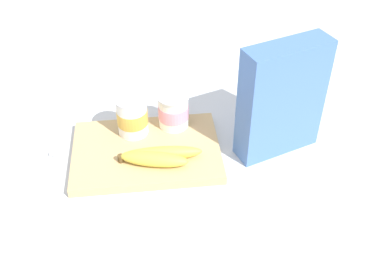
{
  "coord_description": "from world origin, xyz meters",
  "views": [
    {
      "loc": [
        0.01,
        -0.8,
        0.73
      ],
      "look_at": [
        0.11,
        0.0,
        0.07
      ],
      "focal_mm": 43.32,
      "sensor_mm": 36.0,
      "label": 1
    }
  ],
  "objects_px": {
    "yogurt_cup_front": "(132,116)",
    "banana_bunch": "(158,156)",
    "cereal_box": "(282,100)",
    "cutting_board": "(146,152)",
    "yogurt_cup_back": "(173,110)",
    "spoon": "(46,157)"
  },
  "relations": [
    {
      "from": "cutting_board",
      "to": "yogurt_cup_back",
      "type": "height_order",
      "value": "yogurt_cup_back"
    },
    {
      "from": "spoon",
      "to": "banana_bunch",
      "type": "bearing_deg",
      "value": -13.35
    },
    {
      "from": "banana_bunch",
      "to": "spoon",
      "type": "height_order",
      "value": "banana_bunch"
    },
    {
      "from": "banana_bunch",
      "to": "yogurt_cup_back",
      "type": "bearing_deg",
      "value": 70.07
    },
    {
      "from": "cutting_board",
      "to": "yogurt_cup_back",
      "type": "distance_m",
      "value": 0.12
    },
    {
      "from": "cereal_box",
      "to": "yogurt_cup_back",
      "type": "height_order",
      "value": "cereal_box"
    },
    {
      "from": "cereal_box",
      "to": "banana_bunch",
      "type": "xyz_separation_m",
      "value": [
        -0.28,
        -0.04,
        -0.1
      ]
    },
    {
      "from": "spoon",
      "to": "yogurt_cup_back",
      "type": "bearing_deg",
      "value": 12.52
    },
    {
      "from": "cereal_box",
      "to": "yogurt_cup_back",
      "type": "xyz_separation_m",
      "value": [
        -0.23,
        0.09,
        -0.07
      ]
    },
    {
      "from": "yogurt_cup_front",
      "to": "spoon",
      "type": "height_order",
      "value": "yogurt_cup_front"
    },
    {
      "from": "cutting_board",
      "to": "cereal_box",
      "type": "xyz_separation_m",
      "value": [
        0.3,
        -0.01,
        0.13
      ]
    },
    {
      "from": "yogurt_cup_front",
      "to": "banana_bunch",
      "type": "xyz_separation_m",
      "value": [
        0.05,
        -0.11,
        -0.03
      ]
    },
    {
      "from": "cereal_box",
      "to": "banana_bunch",
      "type": "bearing_deg",
      "value": 168.96
    },
    {
      "from": "banana_bunch",
      "to": "spoon",
      "type": "bearing_deg",
      "value": 166.65
    },
    {
      "from": "cutting_board",
      "to": "yogurt_cup_back",
      "type": "bearing_deg",
      "value": 48.49
    },
    {
      "from": "banana_bunch",
      "to": "cutting_board",
      "type": "bearing_deg",
      "value": 117.12
    },
    {
      "from": "yogurt_cup_back",
      "to": "banana_bunch",
      "type": "relative_size",
      "value": 0.46
    },
    {
      "from": "yogurt_cup_back",
      "to": "banana_bunch",
      "type": "height_order",
      "value": "yogurt_cup_back"
    },
    {
      "from": "banana_bunch",
      "to": "spoon",
      "type": "xyz_separation_m",
      "value": [
        -0.26,
        0.06,
        -0.03
      ]
    },
    {
      "from": "cereal_box",
      "to": "spoon",
      "type": "distance_m",
      "value": 0.55
    },
    {
      "from": "cutting_board",
      "to": "yogurt_cup_back",
      "type": "xyz_separation_m",
      "value": [
        0.07,
        0.08,
        0.05
      ]
    },
    {
      "from": "cereal_box",
      "to": "cutting_board",
      "type": "bearing_deg",
      "value": 159.31
    }
  ]
}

